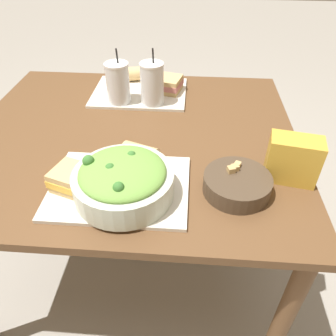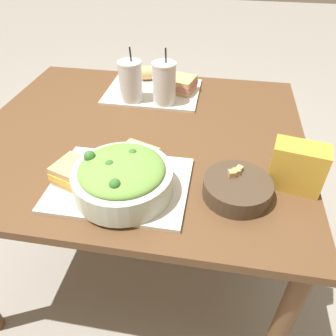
# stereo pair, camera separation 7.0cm
# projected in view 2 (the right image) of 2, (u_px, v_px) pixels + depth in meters

# --- Properties ---
(ground_plane) EXTENTS (12.00, 12.00, 0.00)m
(ground_plane) POSITION_uv_depth(u_px,v_px,m) (147.00, 253.00, 1.74)
(ground_plane) COLOR gray
(dining_table) EXTENTS (1.25, 1.09, 0.76)m
(dining_table) POSITION_uv_depth(u_px,v_px,m) (140.00, 151.00, 1.32)
(dining_table) COLOR brown
(dining_table) RESTS_ON ground_plane
(tray_near) EXTENTS (0.42, 0.32, 0.01)m
(tray_near) POSITION_uv_depth(u_px,v_px,m) (120.00, 184.00, 1.01)
(tray_near) COLOR beige
(tray_near) RESTS_ON dining_table
(tray_far) EXTENTS (0.42, 0.32, 0.01)m
(tray_far) POSITION_uv_depth(u_px,v_px,m) (153.00, 92.00, 1.51)
(tray_far) COLOR beige
(tray_far) RESTS_ON dining_table
(salad_bowl) EXTENTS (0.29, 0.29, 0.12)m
(salad_bowl) POSITION_uv_depth(u_px,v_px,m) (122.00, 177.00, 0.94)
(salad_bowl) COLOR beige
(salad_bowl) RESTS_ON tray_near
(soup_bowl) EXTENTS (0.20, 0.20, 0.07)m
(soup_bowl) POSITION_uv_depth(u_px,v_px,m) (237.00, 188.00, 0.96)
(soup_bowl) COLOR #473828
(soup_bowl) RESTS_ON dining_table
(sandwich_near) EXTENTS (0.14, 0.14, 0.06)m
(sandwich_near) POSITION_uv_depth(u_px,v_px,m) (75.00, 173.00, 0.99)
(sandwich_near) COLOR tan
(sandwich_near) RESTS_ON tray_near
(baguette_near) EXTENTS (0.13, 0.10, 0.07)m
(baguette_near) POSITION_uv_depth(u_px,v_px,m) (144.00, 153.00, 1.07)
(baguette_near) COLOR tan
(baguette_near) RESTS_ON tray_near
(sandwich_far) EXTENTS (0.13, 0.14, 0.06)m
(sandwich_far) POSITION_uv_depth(u_px,v_px,m) (182.00, 85.00, 1.48)
(sandwich_far) COLOR tan
(sandwich_far) RESTS_ON tray_far
(baguette_far) EXTENTS (0.12, 0.09, 0.07)m
(baguette_far) POSITION_uv_depth(u_px,v_px,m) (153.00, 73.00, 1.58)
(baguette_far) COLOR tan
(baguette_far) RESTS_ON tray_far
(drink_cup_dark) EXTENTS (0.10, 0.10, 0.23)m
(drink_cup_dark) POSITION_uv_depth(u_px,v_px,m) (131.00, 82.00, 1.38)
(drink_cup_dark) COLOR silver
(drink_cup_dark) RESTS_ON tray_far
(drink_cup_red) EXTENTS (0.10, 0.10, 0.23)m
(drink_cup_red) POSITION_uv_depth(u_px,v_px,m) (164.00, 84.00, 1.36)
(drink_cup_red) COLOR silver
(drink_cup_red) RESTS_ON tray_far
(chip_bag) EXTENTS (0.17, 0.11, 0.15)m
(chip_bag) POSITION_uv_depth(u_px,v_px,m) (297.00, 167.00, 0.97)
(chip_bag) COLOR gold
(chip_bag) RESTS_ON dining_table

